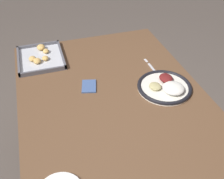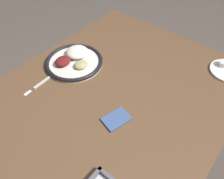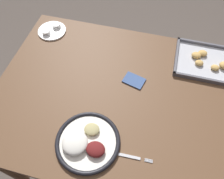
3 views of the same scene
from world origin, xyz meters
name	(u,v)px [view 2 (image 2 of 3)]	position (x,y,z in m)	size (l,w,h in m)	color
ground_plane	(111,169)	(0.00, 0.00, 0.00)	(8.00, 8.00, 0.00)	#564C44
dining_table	(110,111)	(0.00, 0.00, 0.67)	(1.23, 0.95, 0.77)	brown
dinner_plate	(74,61)	(-0.06, -0.28, 0.79)	(0.29, 0.29, 0.05)	white
fork	(44,81)	(0.12, -0.29, 0.78)	(0.20, 0.02, 0.00)	silver
napkin	(116,119)	(0.08, 0.10, 0.78)	(0.12, 0.10, 0.01)	#3F598C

